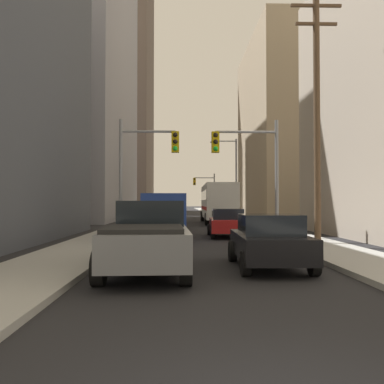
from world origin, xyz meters
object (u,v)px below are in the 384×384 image
Objects in this scene: sedan_black at (269,241)px; sedan_navy at (171,218)px; city_bus at (218,202)px; pickup_truck_grey at (149,237)px; traffic_signal_near_left at (146,159)px; sedan_red at (227,223)px; sedan_silver at (172,214)px; traffic_signal_far_right at (205,187)px; traffic_signal_near_right at (249,159)px; cargo_van_blue at (164,214)px.

sedan_navy is (-3.15, 17.84, 0.00)m from sedan_black.
city_bus is 2.11× the size of pickup_truck_grey.
sedan_navy is 0.70× the size of traffic_signal_near_left.
sedan_red is (-0.81, -15.02, -1.16)m from city_bus.
pickup_truck_grey is 28.06m from sedan_silver.
traffic_signal_far_right is (1.03, 38.03, 3.24)m from sedan_red.
city_bus is at bearing 90.38° from traffic_signal_near_right.
pickup_truck_grey is 0.91× the size of traffic_signal_near_left.
traffic_signal_far_right is (4.36, 49.38, 3.08)m from pickup_truck_grey.
city_bus is 2.72× the size of sedan_silver.
traffic_signal_near_right is (0.92, -1.54, 3.25)m from sedan_red.
sedan_silver is at bearing 87.08° from traffic_signal_near_left.
pickup_truck_grey is at bearing -169.67° from sedan_black.
traffic_signal_near_left is (-0.92, 0.03, 2.72)m from cargo_van_blue.
cargo_van_blue is 9.76m from sedan_black.
city_bus is at bearing 76.05° from cargo_van_blue.
traffic_signal_near_right is (0.92, 9.20, 3.25)m from sedan_black.
city_bus is at bearing -22.48° from sedan_silver.
sedan_black is (-0.81, -25.75, -1.16)m from city_bus.
cargo_van_blue is at bearing -90.04° from sedan_silver.
traffic_signal_near_left is at bearing 95.21° from pickup_truck_grey.
sedan_navy is (0.19, 18.45, -0.16)m from pickup_truck_grey.
cargo_van_blue is 8.69m from sedan_navy.
traffic_signal_near_right is (4.07, -8.64, 3.25)m from sedan_navy.
pickup_truck_grey is at bearing -113.47° from traffic_signal_near_right.
city_bus is at bearing 73.07° from traffic_signal_near_left.
cargo_van_blue is 1.24× the size of sedan_black.
sedan_navy is at bearing -89.12° from sedan_silver.
sedan_silver is (-3.30, 27.45, 0.00)m from sedan_black.
traffic_signal_near_right is at bearing 84.28° from sedan_black.
city_bus is 26.70m from pickup_truck_grey.
sedan_red is 7.77m from sedan_navy.
pickup_truck_grey is at bearing -106.39° from sedan_red.
traffic_signal_near_left is 39.92m from traffic_signal_far_right.
sedan_silver is at bearing 89.96° from cargo_van_blue.
sedan_silver is at bearing -101.47° from traffic_signal_far_right.
sedan_red is 0.71× the size of traffic_signal_near_right.
cargo_van_blue is at bearing -2.05° from traffic_signal_near_left.
traffic_signal_near_left reaches higher than sedan_black.
sedan_navy is at bearing -97.69° from traffic_signal_far_right.
cargo_van_blue is at bearing 109.87° from sedan_black.
sedan_black is 18.11m from sedan_navy.
cargo_van_blue is 1.25× the size of sedan_navy.
traffic_signal_near_right reaches higher than pickup_truck_grey.
pickup_truck_grey is 49.67m from traffic_signal_far_right.
sedan_red is at bearing 25.40° from cargo_van_blue.
traffic_signal_near_left is 5.15m from traffic_signal_near_right.
traffic_signal_far_right is at bearing 88.79° from sedan_black.
sedan_red is 3.71m from traffic_signal_near_right.
cargo_van_blue reaches higher than sedan_red.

